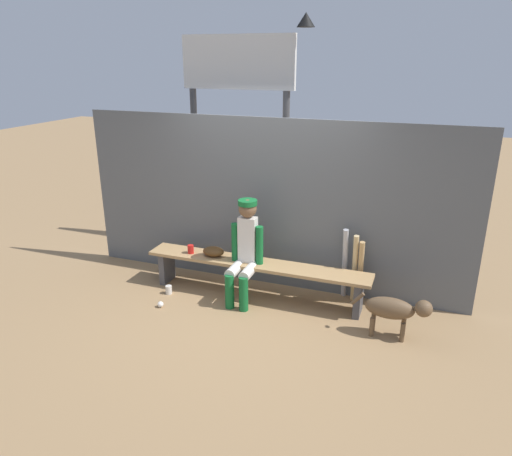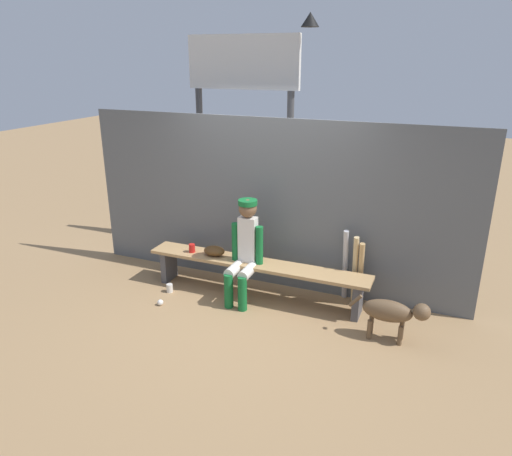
{
  "view_description": "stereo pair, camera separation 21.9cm",
  "coord_description": "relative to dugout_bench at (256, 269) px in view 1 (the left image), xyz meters",
  "views": [
    {
      "loc": [
        1.87,
        -5.05,
        2.87
      ],
      "look_at": [
        0.0,
        0.0,
        0.92
      ],
      "focal_mm": 33.43,
      "sensor_mm": 36.0,
      "label": 1
    },
    {
      "loc": [
        2.07,
        -4.97,
        2.87
      ],
      "look_at": [
        0.0,
        0.0,
        0.92
      ],
      "focal_mm": 33.43,
      "sensor_mm": 36.0,
      "label": 2
    }
  ],
  "objects": [
    {
      "name": "cup_on_ground",
      "position": [
        -1.07,
        -0.32,
        -0.32
      ],
      "size": [
        0.08,
        0.08,
        0.11
      ],
      "primitive_type": "cylinder",
      "color": "silver",
      "rests_on": "ground_plane"
    },
    {
      "name": "chainlink_fence",
      "position": [
        0.0,
        0.44,
        0.72
      ],
      "size": [
        5.09,
        0.03,
        2.18
      ],
      "primitive_type": "cube",
      "color": "#595E63",
      "rests_on": "ground_plane"
    },
    {
      "name": "scoreboard",
      "position": [
        -0.78,
        1.54,
        1.97
      ],
      "size": [
        1.97,
        0.27,
        3.4
      ],
      "color": "#3F3F42",
      "rests_on": "ground_plane"
    },
    {
      "name": "bat_wood_tan",
      "position": [
        1.24,
        0.28,
        0.04
      ],
      "size": [
        0.08,
        0.18,
        0.83
      ],
      "primitive_type": "cylinder",
      "rotation": [
        0.13,
        0.0,
        0.08
      ],
      "color": "tan",
      "rests_on": "ground_plane"
    },
    {
      "name": "dog",
      "position": [
        1.71,
        -0.36,
        -0.04
      ],
      "size": [
        0.84,
        0.2,
        0.49
      ],
      "color": "brown",
      "rests_on": "ground_plane"
    },
    {
      "name": "dugout_bench",
      "position": [
        0.0,
        0.0,
        0.0
      ],
      "size": [
        2.85,
        0.36,
        0.47
      ],
      "color": "tan",
      "rests_on": "ground_plane"
    },
    {
      "name": "baseball",
      "position": [
        -0.99,
        -0.67,
        -0.34
      ],
      "size": [
        0.07,
        0.07,
        0.07
      ],
      "primitive_type": "sphere",
      "color": "white",
      "rests_on": "ground_plane"
    },
    {
      "name": "bat_aluminum_silver",
      "position": [
        1.04,
        0.34,
        0.1
      ],
      "size": [
        0.07,
        0.21,
        0.94
      ],
      "primitive_type": "cylinder",
      "rotation": [
        0.16,
        0.0,
        0.01
      ],
      "color": "#B7B7BC",
      "rests_on": "ground_plane"
    },
    {
      "name": "baseball_glove",
      "position": [
        -0.58,
        0.0,
        0.16
      ],
      "size": [
        0.28,
        0.2,
        0.12
      ],
      "primitive_type": "ellipsoid",
      "color": "#593819",
      "rests_on": "dugout_bench"
    },
    {
      "name": "bat_wood_natural",
      "position": [
        1.17,
        0.29,
        0.07
      ],
      "size": [
        0.07,
        0.18,
        0.89
      ],
      "primitive_type": "cylinder",
      "rotation": [
        0.13,
        0.0,
        0.05
      ],
      "color": "tan",
      "rests_on": "ground_plane"
    },
    {
      "name": "ground_plane",
      "position": [
        0.0,
        0.0,
        -0.37
      ],
      "size": [
        30.0,
        30.0,
        0.0
      ],
      "primitive_type": "plane",
      "color": "#9E7A51"
    },
    {
      "name": "cup_on_bench",
      "position": [
        -0.89,
        -0.02,
        0.15
      ],
      "size": [
        0.08,
        0.08,
        0.11
      ],
      "primitive_type": "cylinder",
      "color": "red",
      "rests_on": "dugout_bench"
    },
    {
      "name": "player_seated",
      "position": [
        -0.11,
        -0.11,
        0.31
      ],
      "size": [
        0.41,
        0.55,
        1.26
      ],
      "color": "silver",
      "rests_on": "ground_plane"
    }
  ]
}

